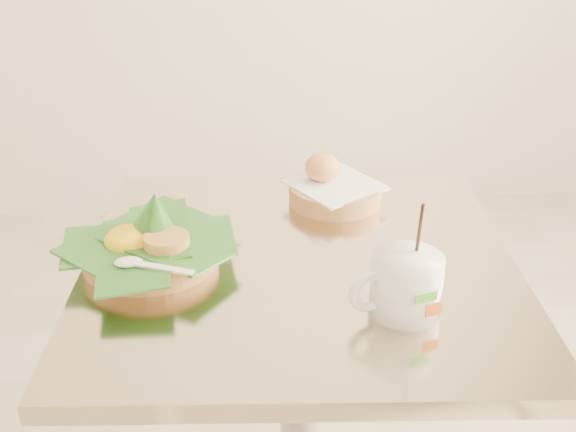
{
  "coord_description": "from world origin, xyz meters",
  "views": [
    {
      "loc": [
        0.09,
        -1.04,
        1.33
      ],
      "look_at": [
        0.19,
        0.0,
        0.82
      ],
      "focal_mm": 45.0,
      "sensor_mm": 36.0,
      "label": 1
    }
  ],
  "objects": [
    {
      "name": "rice_basket",
      "position": [
        -0.04,
        -0.01,
        0.79
      ],
      "size": [
        0.27,
        0.27,
        0.14
      ],
      "rotation": [
        0.0,
        0.0,
        -0.09
      ],
      "color": "tan",
      "rests_on": "cafe_table"
    },
    {
      "name": "cafe_table",
      "position": [
        0.2,
        -0.02,
        0.53
      ],
      "size": [
        0.75,
        0.75,
        0.75
      ],
      "rotation": [
        0.0,
        0.0,
        -0.07
      ],
      "color": "gray",
      "rests_on": "floor"
    },
    {
      "name": "coffee_mug",
      "position": [
        0.33,
        -0.18,
        0.8
      ],
      "size": [
        0.14,
        0.11,
        0.18
      ],
      "rotation": [
        0.0,
        0.0,
        0.29
      ],
      "color": "white",
      "rests_on": "cafe_table"
    },
    {
      "name": "bread_basket",
      "position": [
        0.29,
        0.2,
        0.78
      ],
      "size": [
        0.21,
        0.21,
        0.09
      ],
      "rotation": [
        0.0,
        0.0,
        -0.22
      ],
      "color": "tan",
      "rests_on": "cafe_table"
    }
  ]
}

